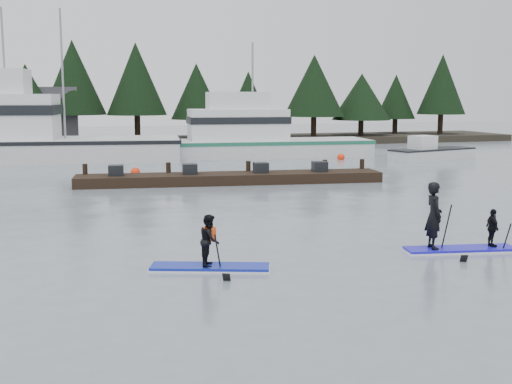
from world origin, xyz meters
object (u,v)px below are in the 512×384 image
object	(u,v)px
fishing_boat_medium	(257,147)
paddleboard_solo	(210,250)
fishing_boat_large	(15,148)
floating_dock	(231,178)
paddleboard_duo	(451,226)

from	to	relation	value
fishing_boat_medium	paddleboard_solo	world-z (taller)	fishing_boat_medium
fishing_boat_large	paddleboard_solo	bearing A→B (deg)	-69.88
floating_dock	fishing_boat_medium	bearing A→B (deg)	74.92
fishing_boat_large	paddleboard_duo	size ratio (longest dim) A/B	6.59
floating_dock	fishing_boat_large	bearing A→B (deg)	133.60
paddleboard_solo	paddleboard_duo	distance (m)	6.74
paddleboard_solo	paddleboard_duo	xyz separation A→B (m)	(6.74, -0.06, 0.21)
floating_dock	paddleboard_duo	xyz separation A→B (m)	(2.36, -15.29, 0.46)
paddleboard_solo	paddleboard_duo	size ratio (longest dim) A/B	0.95
fishing_boat_large	paddleboard_solo	size ratio (longest dim) A/B	6.93
paddleboard_duo	floating_dock	bearing A→B (deg)	108.48
fishing_boat_large	paddleboard_duo	xyz separation A→B (m)	(13.32, -29.81, -0.15)
paddleboard_duo	fishing_boat_large	bearing A→B (deg)	123.77
fishing_boat_large	floating_dock	world-z (taller)	fishing_boat_large
fishing_boat_medium	paddleboard_solo	size ratio (longest dim) A/B	5.17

